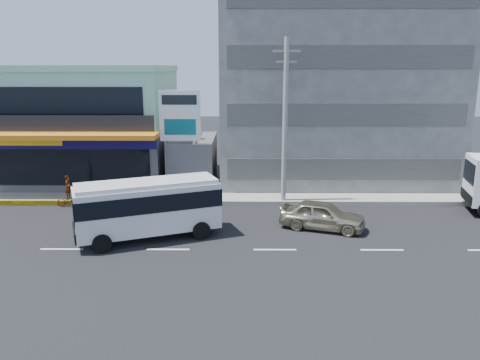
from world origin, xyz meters
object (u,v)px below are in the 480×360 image
at_px(concrete_building, 331,85).
at_px(sedan, 322,215).
at_px(shop_building, 88,127).
at_px(motorcycle_rider, 69,197).
at_px(billboard, 180,122).
at_px(satellite_dish, 192,139).
at_px(minibus, 148,205).
at_px(utility_pole_near, 285,121).

relative_size(concrete_building, sedan, 3.62).
height_order(shop_building, concrete_building, concrete_building).
xyz_separation_m(shop_building, sedan, (15.67, -11.01, -3.24)).
height_order(concrete_building, motorcycle_rider, concrete_building).
height_order(billboard, sedan, billboard).
bearing_deg(billboard, satellite_dish, 74.48).
distance_m(satellite_dish, billboard, 2.31).
bearing_deg(motorcycle_rider, satellite_dish, 30.76).
bearing_deg(minibus, motorcycle_rider, 138.03).
height_order(billboard, utility_pole_near, utility_pole_near).
distance_m(concrete_building, sedan, 13.78).
xyz_separation_m(minibus, motorcycle_rider, (-5.89, 5.30, -1.09)).
distance_m(concrete_building, minibus, 18.29).
bearing_deg(satellite_dish, sedan, -46.41).
distance_m(shop_building, satellite_dish, 8.54).
bearing_deg(billboard, sedan, -37.45).
relative_size(shop_building, motorcycle_rider, 6.29).
xyz_separation_m(satellite_dish, minibus, (-1.17, -9.50, -1.83)).
relative_size(billboard, utility_pole_near, 0.69).
relative_size(satellite_dish, billboard, 0.22).
xyz_separation_m(utility_pole_near, minibus, (-7.17, -5.90, -3.41)).
distance_m(shop_building, concrete_building, 18.28).
height_order(utility_pole_near, minibus, utility_pole_near).
xyz_separation_m(concrete_building, billboard, (-10.50, -5.80, -2.07)).
bearing_deg(utility_pole_near, shop_building, 154.94).
relative_size(shop_building, minibus, 1.70).
bearing_deg(sedan, utility_pole_near, 39.61).
distance_m(minibus, motorcycle_rider, 8.00).
xyz_separation_m(utility_pole_near, sedan, (1.67, -4.46, -4.40)).
bearing_deg(shop_building, minibus, -61.22).
bearing_deg(utility_pole_near, motorcycle_rider, -177.37).
distance_m(concrete_building, billboard, 12.17).
distance_m(satellite_dish, utility_pole_near, 7.17).
bearing_deg(motorcycle_rider, sedan, -14.69).
distance_m(shop_building, billboard, 8.92).
distance_m(concrete_building, motorcycle_rider, 19.96).
height_order(satellite_dish, utility_pole_near, utility_pole_near).
distance_m(shop_building, sedan, 19.42).
relative_size(satellite_dish, utility_pole_near, 0.15).
xyz_separation_m(satellite_dish, motorcycle_rider, (-7.06, -4.20, -2.92)).
bearing_deg(sedan, shop_building, 73.97).
bearing_deg(utility_pole_near, concrete_building, 62.24).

